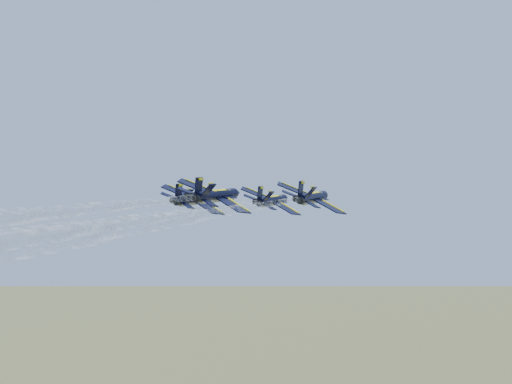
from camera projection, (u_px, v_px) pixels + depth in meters
The scene contains 6 objects.
jet_lead at pixel (272, 200), 112.92m from camera, with size 10.77×15.53×5.28m.
jet_left at pixel (196, 199), 106.02m from camera, with size 10.77×15.53×5.28m.
jet_right at pixel (313, 197), 99.28m from camera, with size 10.77×15.53×5.28m.
jet_slot at pixel (217, 195), 91.71m from camera, with size 10.77×15.53×5.28m.
smoke_trail_lead at pixel (39, 178), 56.39m from camera, with size 17.75×78.69×3.14m.
smoke_trail_right at pixel (59, 164), 42.75m from camera, with size 17.75×78.69×3.14m.
Camera 1 is at (58.80, -83.93, 99.56)m, focal length 45.00 mm.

